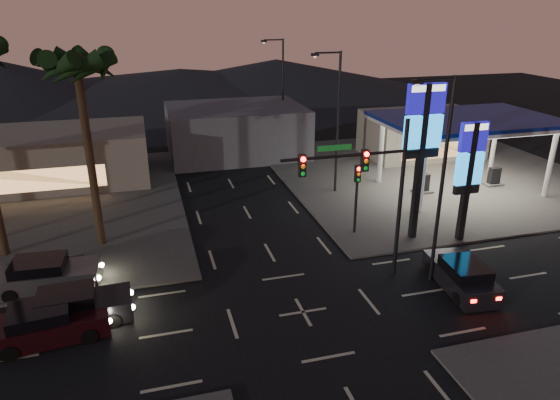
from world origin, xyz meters
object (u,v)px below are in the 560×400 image
object	(u,v)px
suv_station	(461,276)
pylon_sign_short	(470,164)
car_lane_b_mid	(41,273)
gas_station	(467,123)
car_lane_a_mid	(47,324)
car_lane_a_front	(74,308)
car_lane_b_front	(46,275)
pylon_sign_tall	(423,132)
traffic_signal_mast	(369,180)

from	to	relation	value
suv_station	pylon_sign_short	bearing A→B (deg)	56.44
car_lane_b_mid	gas_station	bearing A→B (deg)	12.91
car_lane_a_mid	car_lane_a_front	bearing A→B (deg)	45.72
car_lane_a_front	car_lane_b_front	xyz separation A→B (m)	(-1.56, 3.26, 0.02)
gas_station	car_lane_a_front	size ratio (longest dim) A/B	2.53
gas_station	car_lane_b_front	xyz separation A→B (m)	(-27.25, -6.82, -4.34)
pylon_sign_tall	car_lane_b_mid	world-z (taller)	pylon_sign_tall
car_lane_a_front	suv_station	distance (m)	17.74
traffic_signal_mast	suv_station	distance (m)	6.52
pylon_sign_tall	pylon_sign_short	world-z (taller)	pylon_sign_tall
pylon_sign_short	traffic_signal_mast	distance (m)	7.69
traffic_signal_mast	pylon_sign_short	bearing A→B (deg)	19.13
car_lane_a_front	pylon_sign_short	bearing A→B (deg)	7.13
suv_station	traffic_signal_mast	bearing A→B (deg)	153.21
car_lane_a_mid	car_lane_b_mid	bearing A→B (deg)	101.75
car_lane_b_front	suv_station	size ratio (longest dim) A/B	1.08
traffic_signal_mast	car_lane_a_front	bearing A→B (deg)	-179.68
gas_station	traffic_signal_mast	world-z (taller)	traffic_signal_mast
car_lane_a_mid	car_lane_b_mid	distance (m)	4.81
pylon_sign_tall	car_lane_b_front	xyz separation A→B (m)	(-19.75, -0.32, -5.66)
traffic_signal_mast	car_lane_b_front	xyz separation A→B (m)	(-15.00, 3.19, -4.49)
pylon_sign_short	car_lane_a_front	xyz separation A→B (m)	(-20.69, -2.59, -3.94)
gas_station	car_lane_a_mid	size ratio (longest dim) A/B	2.52
pylon_sign_tall	car_lane_a_front	world-z (taller)	pylon_sign_tall
gas_station	car_lane_b_mid	size ratio (longest dim) A/B	2.92
traffic_signal_mast	car_lane_a_mid	size ratio (longest dim) A/B	1.65
traffic_signal_mast	car_lane_b_front	bearing A→B (deg)	168.00
gas_station	pylon_sign_short	bearing A→B (deg)	-123.69
suv_station	car_lane_a_mid	bearing A→B (deg)	176.65
car_lane_a_mid	car_lane_b_front	xyz separation A→B (m)	(-0.64, 4.21, 0.03)
traffic_signal_mast	car_lane_a_front	distance (m)	14.18
pylon_sign_tall	car_lane_a_mid	size ratio (longest dim) A/B	1.86
gas_station	suv_station	size ratio (longest dim) A/B	2.64
car_lane_a_front	car_lane_b_front	bearing A→B (deg)	115.55
pylon_sign_tall	car_lane_a_front	distance (m)	19.39
pylon_sign_tall	car_lane_b_front	distance (m)	20.54
car_lane_b_mid	pylon_sign_tall	bearing A→B (deg)	-0.50
car_lane_a_front	suv_station	xyz separation A→B (m)	(17.62, -2.03, -0.02)
car_lane_a_front	car_lane_b_front	world-z (taller)	car_lane_b_front
pylon_sign_short	car_lane_a_mid	size ratio (longest dim) A/B	1.45
pylon_sign_short	suv_station	bearing A→B (deg)	-123.56
pylon_sign_short	car_lane_b_mid	distance (m)	22.98
pylon_sign_short	car_lane_b_front	world-z (taller)	pylon_sign_short
car_lane_a_front	car_lane_b_mid	distance (m)	4.22
traffic_signal_mast	car_lane_b_mid	size ratio (longest dim) A/B	1.91
traffic_signal_mast	suv_station	bearing A→B (deg)	-26.79
car_lane_b_mid	suv_station	world-z (taller)	suv_station
gas_station	car_lane_a_mid	bearing A→B (deg)	-157.48
pylon_sign_tall	gas_station	bearing A→B (deg)	40.91
pylon_sign_tall	car_lane_a_mid	world-z (taller)	pylon_sign_tall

